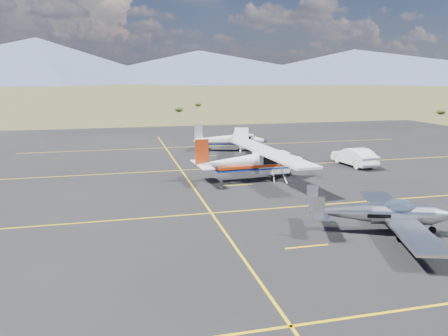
{
  "coord_description": "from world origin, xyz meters",
  "views": [
    {
      "loc": [
        -10.63,
        -19.67,
        7.17
      ],
      "look_at": [
        -4.38,
        5.77,
        1.6
      ],
      "focal_mm": 35.0,
      "sensor_mm": 36.0,
      "label": 1
    }
  ],
  "objects_px": {
    "aircraft_low_wing": "(384,213)",
    "aircraft_cessna": "(253,161)",
    "sedan": "(354,157)",
    "aircraft_plain": "(231,139)"
  },
  "relations": [
    {
      "from": "aircraft_low_wing",
      "to": "aircraft_cessna",
      "type": "distance_m",
      "value": 11.88
    },
    {
      "from": "aircraft_cessna",
      "to": "sedan",
      "type": "relative_size",
      "value": 2.69
    },
    {
      "from": "aircraft_cessna",
      "to": "sedan",
      "type": "xyz_separation_m",
      "value": [
        9.44,
        2.66,
        -0.6
      ]
    },
    {
      "from": "aircraft_cessna",
      "to": "sedan",
      "type": "height_order",
      "value": "aircraft_cessna"
    },
    {
      "from": "aircraft_low_wing",
      "to": "aircraft_cessna",
      "type": "height_order",
      "value": "aircraft_cessna"
    },
    {
      "from": "aircraft_low_wing",
      "to": "sedan",
      "type": "xyz_separation_m",
      "value": [
        6.75,
        14.22,
        -0.19
      ]
    },
    {
      "from": "aircraft_low_wing",
      "to": "aircraft_plain",
      "type": "relative_size",
      "value": 0.89
    },
    {
      "from": "aircraft_low_wing",
      "to": "aircraft_plain",
      "type": "height_order",
      "value": "aircraft_plain"
    },
    {
      "from": "aircraft_cessna",
      "to": "aircraft_plain",
      "type": "relative_size",
      "value": 1.19
    },
    {
      "from": "aircraft_low_wing",
      "to": "sedan",
      "type": "distance_m",
      "value": 15.74
    }
  ]
}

